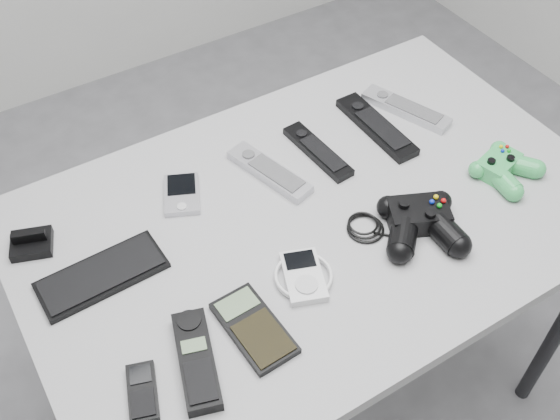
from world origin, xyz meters
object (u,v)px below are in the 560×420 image
remote_silver_a (269,171)px  cordless_handset (196,360)px  remote_black_a (318,151)px  calculator (254,328)px  pda_keyboard (102,275)px  mobile_phone (142,392)px  controller_green (504,166)px  remote_black_b (376,126)px  controller_black (421,220)px  desk (316,234)px  mp3_player (303,276)px  remote_silver_b (406,108)px  pda (182,194)px

remote_silver_a → cordless_handset: cordless_handset is taller
remote_black_a → calculator: bearing=-141.6°
pda_keyboard → mobile_phone: mobile_phone is taller
pda_keyboard → calculator: 0.30m
mobile_phone → controller_green: controller_green is taller
remote_black_b → remote_silver_a: bearing=179.1°
controller_green → controller_black: bearing=171.6°
desk → calculator: 0.30m
desk → mp3_player: mp3_player is taller
pda_keyboard → mp3_player: bearing=-34.2°
controller_green → remote_black_a: bearing=124.5°
calculator → controller_black: size_ratio=0.60×
remote_silver_a → remote_silver_b: 0.37m
controller_green → calculator: bearing=170.2°
mobile_phone → controller_black: size_ratio=0.37×
remote_black_a → mp3_player: size_ratio=1.70×
pda → remote_silver_b: remote_silver_b is taller
cordless_handset → controller_black: (0.49, 0.04, 0.01)m
desk → pda_keyboard: pda_keyboard is taller
pda → controller_black: controller_black is taller
remote_black_b → controller_black: controller_black is taller
pda_keyboard → pda: 0.23m
desk → controller_green: controller_green is taller
mp3_player → controller_green: 0.49m
remote_silver_a → mobile_phone: bearing=-158.7°
mobile_phone → mp3_player: mp3_player is taller
remote_silver_b → mp3_player: size_ratio=1.86×
remote_black_a → controller_black: 0.28m
desk → pda: pda is taller
remote_silver_a → remote_silver_b: same height
desk → remote_silver_a: 0.16m
pda → pda_keyboard: bearing=-129.0°
desk → remote_silver_b: 0.38m
remote_black_a → calculator: 0.45m
remote_silver_a → cordless_handset: size_ratio=1.12×
mp3_player → controller_black: (0.25, -0.02, 0.02)m
remote_silver_a → cordless_handset: bearing=-151.6°
remote_black_b → remote_silver_b: 0.10m
desk → cordless_handset: bearing=-153.5°
pda_keyboard → mp3_player: size_ratio=2.02×
remote_silver_b → controller_black: controller_black is taller
desk → remote_silver_b: size_ratio=5.49×
remote_silver_a → remote_black_a: remote_silver_a is taller
pda → mp3_player: (0.10, -0.30, 0.00)m
controller_green → remote_silver_a: bearing=133.8°
remote_black_b → desk: bearing=-151.7°
cordless_handset → desk: bearing=43.7°
mobile_phone → remote_black_a: bearing=48.9°
remote_silver_a → remote_silver_b: bearing=-13.6°
mp3_player → remote_silver_b: bearing=51.7°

